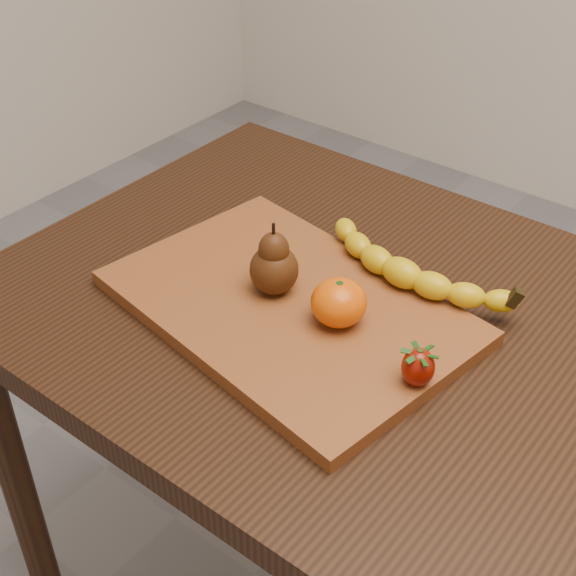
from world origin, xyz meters
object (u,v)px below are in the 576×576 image
Objects in this scene: mandarin at (339,302)px; table at (366,373)px; cutting_board at (288,307)px; pear at (274,258)px.

table is at bearing 77.28° from mandarin.
table is 0.15m from cutting_board.
table is 10.10× the size of pear.
mandarin is at bearing -1.52° from pear.
pear reaches higher than mandarin.
mandarin is (0.07, 0.00, 0.04)m from cutting_board.
cutting_board is (-0.09, -0.06, 0.11)m from table.
mandarin is (0.10, -0.00, -0.02)m from pear.
table is 0.16m from mandarin.
table is at bearing 43.72° from cutting_board.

